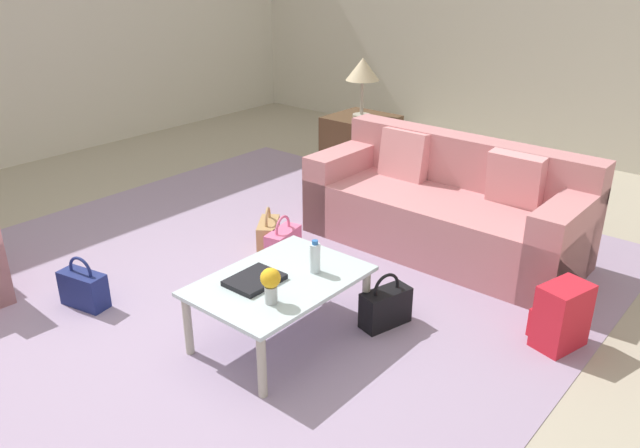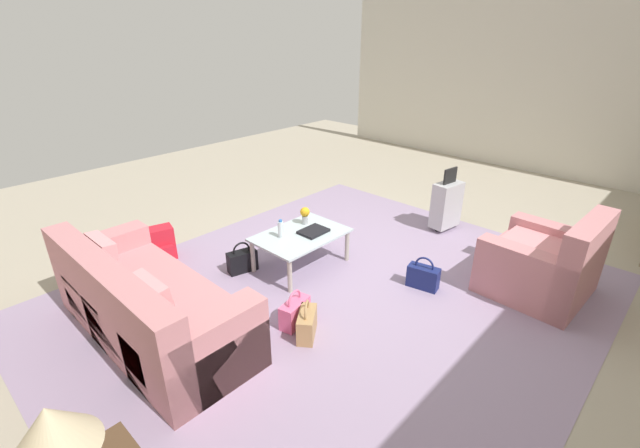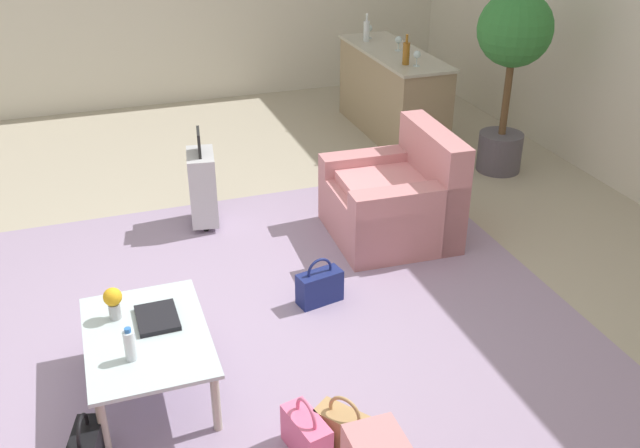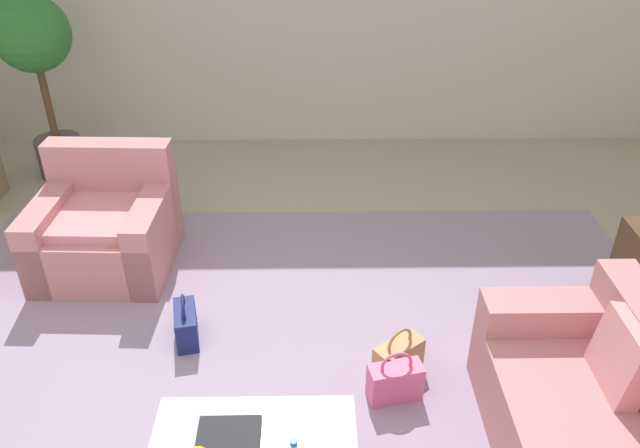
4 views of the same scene
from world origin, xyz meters
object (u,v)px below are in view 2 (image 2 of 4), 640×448
at_px(table_lamp, 52,432).
at_px(flower_vase, 305,214).
at_px(coffee_table_book, 313,231).
at_px(handbag_pink, 295,312).
at_px(backpack_red, 161,244).
at_px(handbag_navy, 423,277).
at_px(handbag_tan, 307,324).
at_px(coffee_table, 301,238).
at_px(suitcase_silver, 446,204).
at_px(couch, 143,309).
at_px(armchair, 546,267).
at_px(handbag_black, 242,261).
at_px(water_bottle, 281,229).

bearing_deg(table_lamp, flower_vase, -151.35).
bearing_deg(coffee_table_book, handbag_pink, 34.45).
relative_size(flower_vase, backpack_red, 0.51).
relative_size(flower_vase, handbag_navy, 0.57).
bearing_deg(handbag_tan, coffee_table_book, -138.68).
height_order(flower_vase, handbag_pink, flower_vase).
height_order(handbag_pink, backpack_red, backpack_red).
distance_m(coffee_table, suitcase_silver, 2.12).
relative_size(couch, coffee_table_book, 6.86).
relative_size(couch, armchair, 2.09).
distance_m(flower_vase, handbag_tan, 1.53).
height_order(armchair, handbag_pink, armchair).
xyz_separation_m(couch, handbag_tan, (-0.97, 1.01, -0.17)).
height_order(handbag_black, handbag_navy, same).
bearing_deg(handbag_navy, couch, -29.80).
xyz_separation_m(flower_vase, backpack_red, (1.22, -1.14, -0.34)).
bearing_deg(armchair, backpack_red, -56.42).
bearing_deg(flower_vase, handbag_tan, 45.46).
bearing_deg(handbag_tan, handbag_navy, 166.31).
xyz_separation_m(water_bottle, table_lamp, (2.60, 1.60, 0.56)).
bearing_deg(backpack_red, couch, 56.63).
bearing_deg(backpack_red, handbag_black, 117.97).
height_order(coffee_table_book, handbag_tan, coffee_table_book).
bearing_deg(handbag_pink, backpack_red, -83.53).
distance_m(coffee_table, handbag_tan, 1.24).
distance_m(coffee_table, flower_vase, 0.32).
bearing_deg(handbag_navy, table_lamp, 4.43).
xyz_separation_m(coffee_table_book, handbag_tan, (0.94, 0.83, -0.29)).
xyz_separation_m(suitcase_silver, handbag_navy, (1.45, 0.54, -0.23)).
bearing_deg(coffee_table, water_bottle, -26.57).
bearing_deg(handbag_pink, table_lamp, 21.35).
relative_size(coffee_table_book, backpack_red, 0.77).
distance_m(couch, table_lamp, 2.04).
relative_size(table_lamp, suitcase_silver, 0.69).
relative_size(suitcase_silver, handbag_tan, 2.37).
relative_size(coffee_table_book, table_lamp, 0.52).
bearing_deg(coffee_table, handbag_pink, 42.40).
distance_m(flower_vase, table_lamp, 3.48).
relative_size(couch, handbag_pink, 5.87).
height_order(coffee_table_book, handbag_pink, coffee_table_book).
bearing_deg(couch, water_bottle, 180.00).
distance_m(handbag_black, handbag_tan, 1.33).
bearing_deg(handbag_black, backpack_red, -62.03).
bearing_deg(handbag_tan, water_bottle, -121.62).
height_order(couch, water_bottle, couch).
relative_size(table_lamp, handbag_navy, 1.64).
relative_size(coffee_table, handbag_black, 2.80).
bearing_deg(suitcase_silver, flower_vase, -25.53).
distance_m(suitcase_silver, handbag_tan, 2.84).
relative_size(handbag_black, handbag_tan, 1.00).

